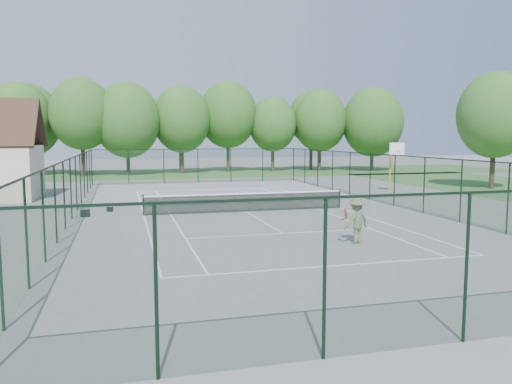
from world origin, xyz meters
TOP-DOWN VIEW (x-y plane):
  - ground at (0.00, 0.00)m, footprint 140.00×140.00m
  - grass_far at (0.00, 30.00)m, footprint 80.00×16.00m
  - court_lines at (0.00, 0.00)m, footprint 11.05×23.85m
  - tennis_net at (0.00, 0.00)m, footprint 11.08×0.08m
  - fence_enclosure at (0.00, 0.00)m, footprint 18.05×36.05m
  - tree_line_far at (0.00, 30.00)m, footprint 39.40×6.40m
  - basketball_goal at (13.03, 7.02)m, footprint 1.20×1.43m
  - tree_side at (21.71, 6.94)m, footprint 5.77×5.77m
  - sports_bag_a at (-8.40, 0.42)m, footprint 0.48×0.31m
  - sports_bag_b at (-7.22, 1.97)m, footprint 0.36×0.26m
  - tennis_player at (2.12, -8.95)m, footprint 1.84×1.00m

SIDE VIEW (x-z plane):
  - ground at x=0.00m, z-range 0.00..0.00m
  - court_lines at x=0.00m, z-range 0.00..0.01m
  - grass_far at x=0.00m, z-range 0.00..0.01m
  - sports_bag_b at x=-7.22m, z-range 0.00..0.25m
  - sports_bag_a at x=-8.40m, z-range 0.00..0.36m
  - tennis_net at x=0.00m, z-range 0.03..1.13m
  - tennis_player at x=2.12m, z-range 0.00..1.76m
  - fence_enclosure at x=0.00m, z-range 0.05..3.07m
  - basketball_goal at x=13.03m, z-range 0.74..4.39m
  - tree_side at x=21.71m, z-range 1.19..10.33m
  - tree_line_far at x=0.00m, z-range 1.14..10.84m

